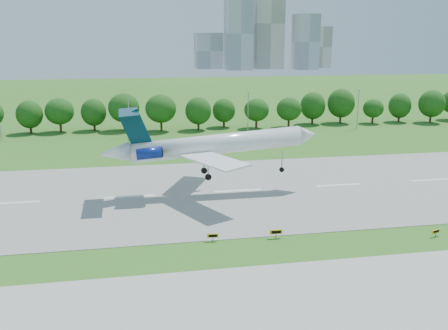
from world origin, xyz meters
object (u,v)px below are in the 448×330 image
at_px(taxi_sign_left, 276,232).
at_px(airliner, 206,145).
at_px(service_vehicle_b, 141,135).
at_px(service_vehicle_a, 136,137).

bearing_deg(taxi_sign_left, airliner, 107.13).
xyz_separation_m(taxi_sign_left, service_vehicle_b, (-17.39, 79.28, -0.35)).
height_order(service_vehicle_a, service_vehicle_b, service_vehicle_a).
bearing_deg(airliner, service_vehicle_b, 99.57).
distance_m(airliner, service_vehicle_a, 55.21).
bearing_deg(service_vehicle_b, service_vehicle_a, 144.81).
bearing_deg(service_vehicle_b, airliner, -178.27).
relative_size(service_vehicle_a, service_vehicle_b, 1.17).
height_order(airliner, service_vehicle_b, airliner).
bearing_deg(service_vehicle_a, airliner, -163.10).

